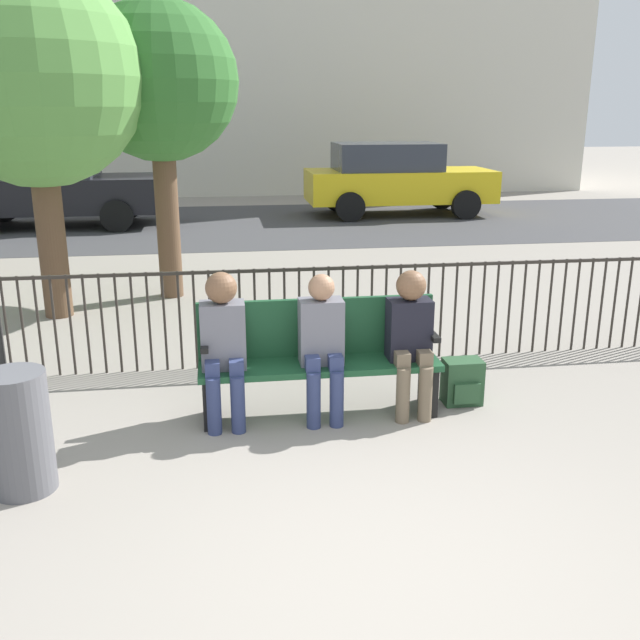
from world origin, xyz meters
name	(u,v)px	position (x,y,z in m)	size (l,w,h in m)	color
ground_plane	(377,578)	(0.00, 0.00, 0.00)	(80.00, 80.00, 0.00)	gray
park_bench	(319,353)	(0.00, 2.18, 0.50)	(1.91, 0.45, 0.92)	#194728
seated_person_0	(223,339)	(-0.75, 2.05, 0.69)	(0.34, 0.39, 1.21)	navy
seated_person_1	(322,340)	(0.01, 2.05, 0.66)	(0.34, 0.39, 1.17)	navy
seated_person_2	(410,333)	(0.71, 2.05, 0.67)	(0.34, 0.39, 1.17)	brown
backpack	(462,382)	(1.21, 2.17, 0.19)	(0.32, 0.25, 0.38)	#284C2D
fence_railing	(300,308)	(-0.02, 3.33, 0.56)	(9.01, 0.03, 0.95)	#2D2823
tree_0	(159,84)	(-1.38, 6.14, 2.65)	(1.93, 1.93, 3.65)	brown
tree_1	(34,80)	(-2.67, 5.39, 2.67)	(2.38, 2.38, 3.89)	brown
street_surface	(253,224)	(0.00, 12.00, 0.00)	(24.00, 6.00, 0.01)	#3D3D3F
parked_car_0	(50,186)	(-4.11, 12.26, 0.84)	(4.20, 1.94, 1.62)	black
parked_car_1	(396,178)	(3.31, 12.90, 0.84)	(4.20, 1.94, 1.62)	yellow
trash_bin	(19,432)	(-2.06, 1.22, 0.40)	(0.40, 0.40, 0.80)	#56565B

